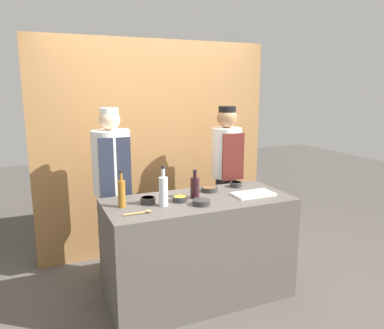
{
  "coord_description": "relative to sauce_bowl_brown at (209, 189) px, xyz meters",
  "views": [
    {
      "loc": [
        -1.3,
        -2.85,
        1.89
      ],
      "look_at": [
        0.0,
        0.15,
        1.21
      ],
      "focal_mm": 35.0,
      "sensor_mm": 36.0,
      "label": 1
    }
  ],
  "objects": [
    {
      "name": "cabinet_wall",
      "position": [
        -0.19,
        1.05,
        0.25
      ],
      "size": [
        2.69,
        0.18,
        2.4
      ],
      "color": "olive",
      "rests_on": "ground_plane"
    },
    {
      "name": "sauce_bowl_yellow",
      "position": [
        -0.37,
        -0.18,
        0.0
      ],
      "size": [
        0.13,
        0.13,
        0.05
      ],
      "color": "#2D2D2D",
      "rests_on": "counter"
    },
    {
      "name": "bottle_clear",
      "position": [
        -0.54,
        -0.24,
        0.11
      ],
      "size": [
        0.07,
        0.07,
        0.34
      ],
      "color": "silver",
      "rests_on": "counter"
    },
    {
      "name": "chef_left",
      "position": [
        -0.81,
        0.46,
        -0.03
      ],
      "size": [
        0.36,
        0.36,
        1.7
      ],
      "color": "#28282D",
      "rests_on": "ground_plane"
    },
    {
      "name": "cutting_board",
      "position": [
        0.31,
        -0.27,
        -0.01
      ],
      "size": [
        0.37,
        0.21,
        0.02
      ],
      "color": "white",
      "rests_on": "counter"
    },
    {
      "name": "sauce_bowl_white",
      "position": [
        -0.63,
        -0.13,
        0.01
      ],
      "size": [
        0.13,
        0.13,
        0.05
      ],
      "color": "#2D2D2D",
      "rests_on": "counter"
    },
    {
      "name": "sauce_bowl_brown",
      "position": [
        0.0,
        0.0,
        0.0
      ],
      "size": [
        0.15,
        0.15,
        0.04
      ],
      "color": "#2D2D2D",
      "rests_on": "counter"
    },
    {
      "name": "chef_right",
      "position": [
        0.43,
        0.46,
        -0.02
      ],
      "size": [
        0.31,
        0.32,
        1.69
      ],
      "color": "#28282D",
      "rests_on": "ground_plane"
    },
    {
      "name": "sauce_bowl_purple",
      "position": [
        -0.24,
        -0.34,
        0.0
      ],
      "size": [
        0.15,
        0.15,
        0.04
      ],
      "color": "#2D2D2D",
      "rests_on": "counter"
    },
    {
      "name": "ground_plane",
      "position": [
        -0.19,
        -0.18,
        -0.95
      ],
      "size": [
        14.0,
        14.0,
        0.0
      ],
      "primitive_type": "plane",
      "color": "#4C4742"
    },
    {
      "name": "bottle_amber",
      "position": [
        -0.86,
        -0.14,
        0.1
      ],
      "size": [
        0.06,
        0.06,
        0.31
      ],
      "color": "#9E661E",
      "rests_on": "counter"
    },
    {
      "name": "counter",
      "position": [
        -0.19,
        -0.18,
        -0.49
      ],
      "size": [
        1.63,
        0.73,
        0.93
      ],
      "color": "#514C47",
      "rests_on": "ground_plane"
    },
    {
      "name": "sauce_bowl_orange",
      "position": [
        0.31,
        0.04,
        0.0
      ],
      "size": [
        0.12,
        0.12,
        0.05
      ],
      "color": "#2D2D2D",
      "rests_on": "counter"
    },
    {
      "name": "wooden_spoon",
      "position": [
        -0.77,
        -0.36,
        -0.01
      ],
      "size": [
        0.22,
        0.04,
        0.02
      ],
      "color": "#B2844C",
      "rests_on": "counter"
    },
    {
      "name": "bottle_wine",
      "position": [
        -0.21,
        -0.14,
        0.08
      ],
      "size": [
        0.08,
        0.08,
        0.25
      ],
      "color": "black",
      "rests_on": "counter"
    }
  ]
}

